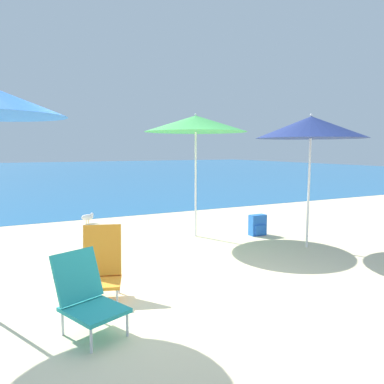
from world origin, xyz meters
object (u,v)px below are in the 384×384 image
(beach_umbrella_green, at_px, (196,124))
(beach_chair_teal, at_px, (86,294))
(seagull, at_px, (88,217))
(beach_umbrella_navy, at_px, (311,127))
(beach_chair_orange, at_px, (102,264))
(backpack_blue, at_px, (258,225))

(beach_umbrella_green, xyz_separation_m, beach_chair_teal, (-2.56, -2.84, -1.74))
(beach_umbrella_green, xyz_separation_m, seagull, (-1.57, 2.16, -1.95))
(beach_umbrella_navy, bearing_deg, beach_umbrella_green, 129.95)
(beach_chair_orange, distance_m, seagull, 4.32)
(beach_chair_orange, xyz_separation_m, seagull, (0.68, 4.25, -0.23))
(beach_chair_orange, bearing_deg, beach_umbrella_green, 61.90)
(beach_chair_teal, bearing_deg, seagull, 56.93)
(beach_umbrella_green, distance_m, backpack_blue, 2.23)
(beach_chair_teal, bearing_deg, beach_umbrella_green, 26.17)
(beach_umbrella_navy, distance_m, beach_chair_orange, 3.93)
(beach_umbrella_green, bearing_deg, beach_chair_teal, -132.04)
(beach_umbrella_navy, height_order, backpack_blue, beach_umbrella_navy)
(beach_umbrella_navy, distance_m, backpack_blue, 2.10)
(beach_chair_teal, height_order, backpack_blue, beach_chair_teal)
(beach_chair_teal, bearing_deg, beach_chair_orange, 45.47)
(beach_umbrella_navy, xyz_separation_m, backpack_blue, (-0.20, 1.09, -1.79))
(beach_chair_orange, bearing_deg, seagull, 99.81)
(beach_umbrella_navy, relative_size, beach_chair_teal, 3.00)
(beach_chair_teal, relative_size, seagull, 2.72)
(beach_umbrella_green, relative_size, seagull, 8.46)
(beach_umbrella_navy, height_order, seagull, beach_umbrella_navy)
(backpack_blue, distance_m, seagull, 3.73)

